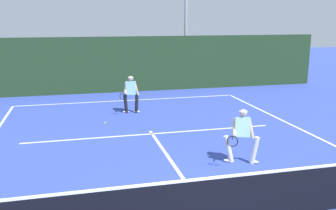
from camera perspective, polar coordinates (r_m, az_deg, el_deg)
The scene contains 9 objects.
court_line_baseline_far at distance 18.35m, azimuth -5.97°, elevation 0.71°, with size 10.60×0.10×0.01m, color white.
court_line_service at distance 12.99m, azimuth -2.42°, elevation -4.39°, with size 8.64×0.10×0.01m, color white.
court_line_centre at distance 10.36m, azimuth 0.80°, elevation -8.98°, with size 0.10×6.40×0.01m, color white.
tennis_net at distance 7.38m, azimuth 7.37°, elevation -14.21°, with size 11.61×0.09×1.05m.
player_near at distance 10.37m, azimuth 11.20°, elevation -4.36°, with size 1.08×0.85×1.53m.
player_far at distance 15.74m, azimuth -5.69°, elevation 1.86°, with size 0.90×0.87×1.57m.
tennis_ball at distance 14.37m, azimuth -9.57°, elevation -2.73°, with size 0.07×0.07×0.07m, color #D1E033.
back_fence_windscreen at distance 20.33m, azimuth -6.98°, elevation 6.13°, with size 22.70×0.12×2.98m, color #20391E.
light_pole at distance 22.69m, azimuth 2.74°, elevation 13.69°, with size 0.55×0.44×6.70m.
Camera 1 is at (-2.47, -6.09, 3.88)m, focal length 40.06 mm.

